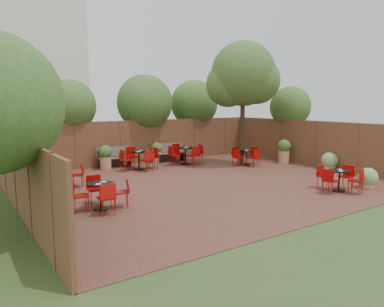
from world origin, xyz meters
TOP-DOWN VIEW (x-y plane):
  - ground at (0.00, 0.00)m, footprint 80.00×80.00m
  - courtyard_paving at (0.00, 0.00)m, footprint 12.00×10.00m
  - fence_back at (0.00, 5.00)m, footprint 12.00×0.08m
  - fence_left at (-6.00, 0.00)m, footprint 0.08×10.00m
  - fence_right at (6.00, 0.00)m, footprint 0.08×10.00m
  - neighbour_building at (-4.50, 8.00)m, footprint 5.00×4.00m
  - overhang_foliage at (-1.73, 2.76)m, footprint 15.61×10.86m
  - courtyard_tree at (3.43, 1.92)m, footprint 2.90×2.82m
  - park_bench_left at (-1.50, 4.62)m, footprint 1.46×0.53m
  - park_bench_right at (1.31, 4.62)m, footprint 1.43×0.56m
  - bistro_tables at (-0.31, 1.35)m, footprint 9.38×8.42m
  - planters at (-0.47, 3.47)m, footprint 11.66×4.01m
  - low_shrubs at (4.92, -3.09)m, footprint 2.44×4.36m

SIDE VIEW (x-z plane):
  - ground at x=0.00m, z-range 0.00..0.00m
  - courtyard_paving at x=0.00m, z-range 0.00..0.02m
  - low_shrubs at x=4.92m, z-range -0.01..0.74m
  - bistro_tables at x=-0.31m, z-range -0.01..0.88m
  - park_bench_right at x=1.31m, z-range 0.03..0.90m
  - park_bench_left at x=-1.50m, z-range 0.03..0.92m
  - planters at x=-0.47m, z-range 0.04..1.14m
  - fence_back at x=0.00m, z-range 0.00..2.00m
  - fence_left at x=-6.00m, z-range 0.00..2.00m
  - fence_right at x=6.00m, z-range 0.00..2.00m
  - overhang_foliage at x=-1.73m, z-range 1.39..4.04m
  - courtyard_tree at x=3.43m, z-range 1.16..6.58m
  - neighbour_building at x=-4.50m, z-range 0.00..8.00m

